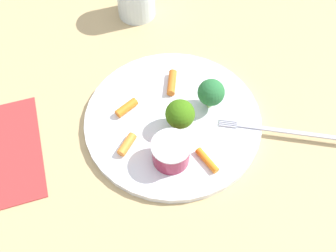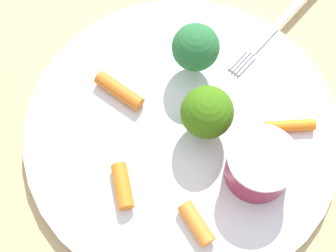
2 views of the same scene
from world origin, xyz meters
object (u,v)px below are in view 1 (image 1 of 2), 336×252
object	(u,v)px
sauce_cup	(171,152)
carrot_stick_1	(127,144)
plate	(173,119)
broccoli_floret_0	(179,115)
carrot_stick_3	(209,159)
carrot_stick_2	(172,83)
napkin	(5,151)
broccoli_floret_1	(211,93)
fork	(279,130)
carrot_stick_0	(127,108)

from	to	relation	value
sauce_cup	carrot_stick_1	distance (m)	0.07
plate	broccoli_floret_0	world-z (taller)	broccoli_floret_0
carrot_stick_3	carrot_stick_2	bearing A→B (deg)	-11.01
carrot_stick_1	napkin	xyz separation A→B (m)	(0.10, 0.16, -0.02)
broccoli_floret_0	carrot_stick_3	bearing A→B (deg)	-176.05
sauce_cup	broccoli_floret_0	size ratio (longest dim) A/B	1.05
broccoli_floret_1	fork	size ratio (longest dim) A/B	0.36
broccoli_floret_1	carrot_stick_1	world-z (taller)	broccoli_floret_1
broccoli_floret_0	broccoli_floret_1	distance (m)	0.07
broccoli_floret_1	napkin	bearing A→B (deg)	72.85
carrot_stick_0	napkin	bearing A→B (deg)	79.80
carrot_stick_1	sauce_cup	bearing A→B (deg)	-138.83
carrot_stick_0	carrot_stick_3	distance (m)	0.16
carrot_stick_2	carrot_stick_0	bearing A→B (deg)	94.30
plate	broccoli_floret_0	size ratio (longest dim) A/B	5.19
broccoli_floret_1	carrot_stick_0	xyz separation A→B (m)	(0.06, 0.12, -0.03)
fork	broccoli_floret_0	bearing A→B (deg)	55.31
fork	napkin	world-z (taller)	fork
sauce_cup	napkin	bearing A→B (deg)	54.59
plate	broccoli_floret_0	xyz separation A→B (m)	(-0.02, 0.00, 0.04)
carrot_stick_2	fork	distance (m)	0.19
carrot_stick_0	napkin	distance (m)	0.20
broccoli_floret_1	carrot_stick_1	xyz separation A→B (m)	(0.00, 0.15, -0.03)
carrot_stick_1	napkin	world-z (taller)	carrot_stick_1
plate	sauce_cup	bearing A→B (deg)	146.00
napkin	carrot_stick_2	bearing A→B (deg)	-95.66
sauce_cup	carrot_stick_3	distance (m)	0.06
plate	carrot_stick_3	distance (m)	0.10
carrot_stick_3	sauce_cup	bearing A→B (deg)	55.06
broccoli_floret_1	fork	xyz separation A→B (m)	(-0.10, -0.07, -0.03)
plate	carrot_stick_3	world-z (taller)	carrot_stick_3
plate	carrot_stick_0	world-z (taller)	carrot_stick_0
carrot_stick_0	fork	distance (m)	0.25
broccoli_floret_0	fork	distance (m)	0.16
carrot_stick_0	sauce_cup	bearing A→B (deg)	-172.90
broccoli_floret_0	broccoli_floret_1	size ratio (longest dim) A/B	0.99
broccoli_floret_0	carrot_stick_3	size ratio (longest dim) A/B	1.25
plate	fork	distance (m)	0.17
plate	broccoli_floret_1	bearing A→B (deg)	-100.43
fork	sauce_cup	bearing A→B (deg)	74.70
plate	fork	size ratio (longest dim) A/B	1.84
fork	plate	bearing A→B (deg)	49.41
carrot_stick_0	carrot_stick_2	world-z (taller)	same
broccoli_floret_1	carrot_stick_3	size ratio (longest dim) A/B	1.27
carrot_stick_2	napkin	size ratio (longest dim) A/B	0.26
carrot_stick_2	carrot_stick_3	distance (m)	0.16
sauce_cup	broccoli_floret_0	xyz separation A→B (m)	(0.04, -0.04, 0.01)
plate	sauce_cup	xyz separation A→B (m)	(-0.06, 0.04, 0.03)
carrot_stick_3	napkin	distance (m)	0.31
fork	napkin	distance (m)	0.43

